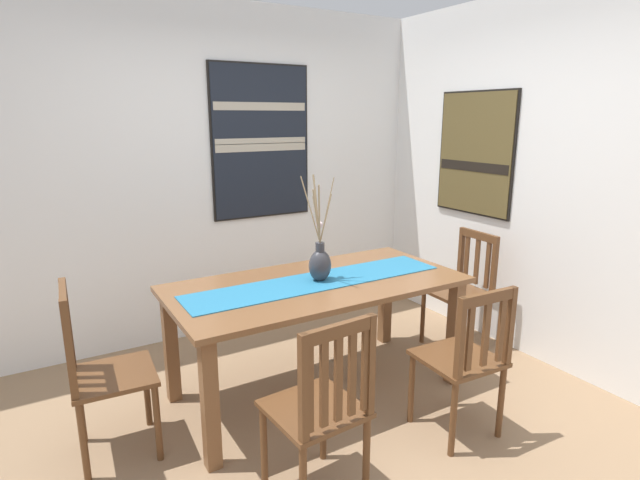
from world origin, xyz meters
TOP-DOWN VIEW (x-y plane):
  - ground_plane at (0.00, 0.00)m, footprint 6.40×6.40m
  - wall_back at (0.00, 1.86)m, footprint 6.40×0.12m
  - wall_side at (1.86, 0.00)m, footprint 0.12×6.40m
  - dining_table at (0.12, 0.49)m, footprint 1.89×0.93m
  - table_runner at (0.12, 0.49)m, footprint 1.74×0.36m
  - centerpiece_vase at (0.14, 0.50)m, footprint 0.19×0.24m
  - chair_0 at (-0.37, -0.38)m, footprint 0.45×0.45m
  - chair_1 at (-1.21, 0.51)m, footprint 0.44×0.44m
  - chair_2 at (1.46, 0.51)m, footprint 0.44×0.44m
  - chair_3 at (0.59, -0.35)m, footprint 0.44×0.44m
  - painting_on_back_wall at (0.33, 1.79)m, footprint 0.88×0.05m
  - painting_on_side_wall at (1.79, 0.77)m, footprint 0.05×0.78m

SIDE VIEW (x-z plane):
  - ground_plane at x=0.00m, z-range -0.03..0.00m
  - chair_3 at x=0.59m, z-range 0.02..0.94m
  - chair_2 at x=1.46m, z-range 0.02..0.95m
  - chair_0 at x=-0.37m, z-range 0.02..0.99m
  - chair_1 at x=-1.21m, z-range 0.02..1.00m
  - dining_table at x=0.12m, z-range 0.28..1.05m
  - table_runner at x=0.12m, z-range 0.78..0.78m
  - centerpiece_vase at x=0.14m, z-range 0.56..1.25m
  - wall_back at x=0.00m, z-range 0.00..2.70m
  - wall_side at x=1.86m, z-range 0.00..2.70m
  - painting_on_side_wall at x=1.79m, z-range 1.01..2.01m
  - painting_on_back_wall at x=0.33m, z-range 0.96..2.24m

